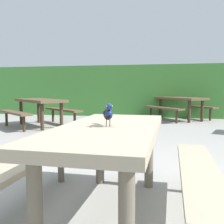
{
  "coord_description": "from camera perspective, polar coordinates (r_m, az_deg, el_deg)",
  "views": [
    {
      "loc": [
        0.4,
        -2.07,
        1.04
      ],
      "look_at": [
        -0.07,
        0.08,
        0.84
      ],
      "focal_mm": 42.28,
      "sensor_mm": 36.0,
      "label": 1
    }
  ],
  "objects": [
    {
      "name": "picnic_table_mid_right",
      "position": [
        8.94,
        14.5,
        1.92
      ],
      "size": [
        2.39,
        2.39,
        0.74
      ],
      "color": "brown",
      "rests_on": "ground"
    },
    {
      "name": "picnic_table_foreground",
      "position": [
        2.13,
        -0.74,
        -7.91
      ],
      "size": [
        1.69,
        1.81,
        0.74
      ],
      "color": "gray",
      "rests_on": "ground"
    },
    {
      "name": "picnic_table_far_centre",
      "position": [
        7.44,
        -15.3,
        1.28
      ],
      "size": [
        2.38,
        2.38,
        0.74
      ],
      "color": "brown",
      "rests_on": "ground"
    },
    {
      "name": "hedge_wall",
      "position": [
        10.31,
        10.13,
        4.53
      ],
      "size": [
        28.0,
        1.77,
        1.87
      ],
      "primitive_type": "cube",
      "color": "#428438",
      "rests_on": "ground"
    },
    {
      "name": "ground_plane",
      "position": [
        2.35,
        1.41,
        -21.11
      ],
      "size": [
        60.0,
        60.0,
        0.0
      ],
      "primitive_type": "plane",
      "color": "gray"
    },
    {
      "name": "bird_grackle",
      "position": [
        2.05,
        -0.84,
        -0.32
      ],
      "size": [
        0.14,
        0.27,
        0.18
      ],
      "color": "black",
      "rests_on": "picnic_table_foreground"
    }
  ]
}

